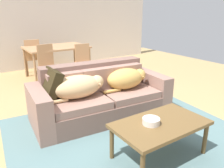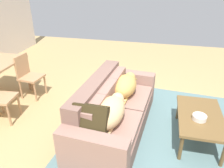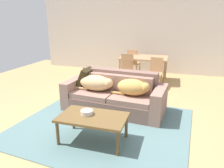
{
  "view_description": "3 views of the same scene",
  "coord_description": "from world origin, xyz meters",
  "px_view_note": "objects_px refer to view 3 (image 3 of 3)",
  "views": [
    {
      "loc": [
        -1.73,
        -2.69,
        1.67
      ],
      "look_at": [
        0.19,
        0.2,
        0.51
      ],
      "focal_mm": 36.55,
      "sensor_mm": 36.0,
      "label": 1
    },
    {
      "loc": [
        -2.9,
        -0.43,
        2.31
      ],
      "look_at": [
        0.18,
        0.28,
        0.7
      ],
      "focal_mm": 35.73,
      "sensor_mm": 36.0,
      "label": 2
    },
    {
      "loc": [
        1.15,
        -3.84,
        1.89
      ],
      "look_at": [
        -0.1,
        0.28,
        0.56
      ],
      "focal_mm": 33.42,
      "sensor_mm": 36.0,
      "label": 3
    }
  ],
  "objects_px": {
    "couch": "(115,96)",
    "dog_on_left_cushion": "(96,83)",
    "dog_on_right_cushion": "(133,87)",
    "coffee_table": "(93,119)",
    "dining_chair_far_left": "(133,61)",
    "dining_chair_near_left": "(127,68)",
    "throw_pillow_by_left_arm": "(85,78)",
    "bowl_on_coffee_table": "(87,112)",
    "dining_chair_near_right": "(156,71)",
    "dining_table": "(144,59)"
  },
  "relations": [
    {
      "from": "dog_on_left_cushion",
      "to": "dining_chair_far_left",
      "type": "xyz_separation_m",
      "value": [
        0.18,
        3.09,
        -0.09
      ]
    },
    {
      "from": "throw_pillow_by_left_arm",
      "to": "dining_chair_near_left",
      "type": "xyz_separation_m",
      "value": [
        0.56,
        1.8,
        -0.13
      ]
    },
    {
      "from": "coffee_table",
      "to": "dining_chair_near_left",
      "type": "height_order",
      "value": "dining_chair_near_left"
    },
    {
      "from": "dining_table",
      "to": "bowl_on_coffee_table",
      "type": "bearing_deg",
      "value": -95.07
    },
    {
      "from": "couch",
      "to": "throw_pillow_by_left_arm",
      "type": "relative_size",
      "value": 4.85
    },
    {
      "from": "dog_on_left_cushion",
      "to": "coffee_table",
      "type": "height_order",
      "value": "dog_on_left_cushion"
    },
    {
      "from": "couch",
      "to": "dog_on_left_cushion",
      "type": "relative_size",
      "value": 2.42
    },
    {
      "from": "dog_on_left_cushion",
      "to": "throw_pillow_by_left_arm",
      "type": "xyz_separation_m",
      "value": [
        -0.35,
        0.18,
        0.04
      ]
    },
    {
      "from": "coffee_table",
      "to": "bowl_on_coffee_table",
      "type": "distance_m",
      "value": 0.15
    },
    {
      "from": "dining_chair_far_left",
      "to": "throw_pillow_by_left_arm",
      "type": "bearing_deg",
      "value": 88.11
    },
    {
      "from": "throw_pillow_by_left_arm",
      "to": "dining_table",
      "type": "bearing_deg",
      "value": 67.47
    },
    {
      "from": "dog_on_left_cushion",
      "to": "couch",
      "type": "bearing_deg",
      "value": 13.96
    },
    {
      "from": "dog_on_left_cushion",
      "to": "dining_chair_near_left",
      "type": "bearing_deg",
      "value": 88.91
    },
    {
      "from": "couch",
      "to": "coffee_table",
      "type": "relative_size",
      "value": 2.06
    },
    {
      "from": "coffee_table",
      "to": "dining_chair_near_right",
      "type": "xyz_separation_m",
      "value": [
        0.66,
        3.19,
        0.08
      ]
    },
    {
      "from": "dining_table",
      "to": "dining_chair_near_left",
      "type": "relative_size",
      "value": 1.58
    },
    {
      "from": "dining_chair_near_left",
      "to": "dining_chair_near_right",
      "type": "bearing_deg",
      "value": -8.8
    },
    {
      "from": "bowl_on_coffee_table",
      "to": "dining_chair_near_right",
      "type": "relative_size",
      "value": 0.23
    },
    {
      "from": "dining_chair_near_left",
      "to": "dining_chair_far_left",
      "type": "height_order",
      "value": "same"
    },
    {
      "from": "dog_on_right_cushion",
      "to": "bowl_on_coffee_table",
      "type": "xyz_separation_m",
      "value": [
        -0.52,
        -1.15,
        -0.11
      ]
    },
    {
      "from": "couch",
      "to": "dining_chair_near_left",
      "type": "bearing_deg",
      "value": 100.51
    },
    {
      "from": "coffee_table",
      "to": "dining_table",
      "type": "height_order",
      "value": "dining_table"
    },
    {
      "from": "dining_table",
      "to": "dining_chair_near_right",
      "type": "distance_m",
      "value": 0.8
    },
    {
      "from": "throw_pillow_by_left_arm",
      "to": "dining_chair_near_right",
      "type": "relative_size",
      "value": 0.52
    },
    {
      "from": "couch",
      "to": "dog_on_left_cushion",
      "type": "bearing_deg",
      "value": -166.04
    },
    {
      "from": "throw_pillow_by_left_arm",
      "to": "bowl_on_coffee_table",
      "type": "distance_m",
      "value": 1.55
    },
    {
      "from": "dog_on_right_cushion",
      "to": "coffee_table",
      "type": "height_order",
      "value": "dog_on_right_cushion"
    },
    {
      "from": "dining_chair_far_left",
      "to": "dog_on_left_cushion",
      "type": "bearing_deg",
      "value": 95.18
    },
    {
      "from": "bowl_on_coffee_table",
      "to": "dining_chair_far_left",
      "type": "bearing_deg",
      "value": 91.58
    },
    {
      "from": "couch",
      "to": "coffee_table",
      "type": "height_order",
      "value": "couch"
    },
    {
      "from": "throw_pillow_by_left_arm",
      "to": "dining_chair_far_left",
      "type": "bearing_deg",
      "value": 79.61
    },
    {
      "from": "throw_pillow_by_left_arm",
      "to": "dining_chair_near_left",
      "type": "distance_m",
      "value": 1.89
    },
    {
      "from": "throw_pillow_by_left_arm",
      "to": "coffee_table",
      "type": "bearing_deg",
      "value": -61.79
    },
    {
      "from": "dining_chair_far_left",
      "to": "dining_chair_near_left",
      "type": "bearing_deg",
      "value": 100.08
    },
    {
      "from": "dog_on_right_cushion",
      "to": "dog_on_left_cushion",
      "type": "bearing_deg",
      "value": -179.7
    },
    {
      "from": "throw_pillow_by_left_arm",
      "to": "dining_table",
      "type": "xyz_separation_m",
      "value": [
        0.99,
        2.38,
        0.08
      ]
    },
    {
      "from": "dining_chair_near_left",
      "to": "couch",
      "type": "bearing_deg",
      "value": -90.43
    },
    {
      "from": "bowl_on_coffee_table",
      "to": "dining_chair_near_left",
      "type": "height_order",
      "value": "dining_chair_near_left"
    },
    {
      "from": "dog_on_left_cushion",
      "to": "coffee_table",
      "type": "relative_size",
      "value": 0.85
    },
    {
      "from": "dining_chair_near_right",
      "to": "couch",
      "type": "bearing_deg",
      "value": -104.08
    },
    {
      "from": "bowl_on_coffee_table",
      "to": "dining_table",
      "type": "bearing_deg",
      "value": 84.93
    },
    {
      "from": "couch",
      "to": "throw_pillow_by_left_arm",
      "type": "distance_m",
      "value": 0.82
    },
    {
      "from": "dog_on_right_cushion",
      "to": "couch",
      "type": "bearing_deg",
      "value": 168.0
    },
    {
      "from": "dining_chair_far_left",
      "to": "dining_table",
      "type": "bearing_deg",
      "value": 139.02
    },
    {
      "from": "dog_on_right_cushion",
      "to": "coffee_table",
      "type": "bearing_deg",
      "value": -104.06
    },
    {
      "from": "dog_on_left_cushion",
      "to": "dining_table",
      "type": "height_order",
      "value": "dining_table"
    },
    {
      "from": "throw_pillow_by_left_arm",
      "to": "dining_chair_far_left",
      "type": "xyz_separation_m",
      "value": [
        0.53,
        2.91,
        -0.13
      ]
    },
    {
      "from": "dog_on_left_cushion",
      "to": "throw_pillow_by_left_arm",
      "type": "distance_m",
      "value": 0.4
    },
    {
      "from": "coffee_table",
      "to": "bowl_on_coffee_table",
      "type": "xyz_separation_m",
      "value": [
        -0.11,
        0.04,
        0.08
      ]
    },
    {
      "from": "throw_pillow_by_left_arm",
      "to": "dining_chair_near_right",
      "type": "bearing_deg",
      "value": 50.94
    }
  ]
}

